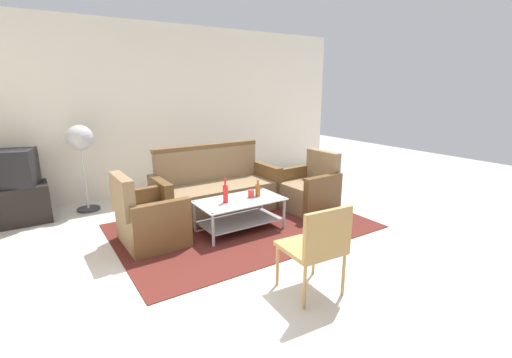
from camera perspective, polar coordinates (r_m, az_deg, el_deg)
The scene contains 14 objects.
ground_plane at distance 4.25m, azimuth 5.13°, elevation -10.49°, with size 14.00×14.00×0.00m, color beige.
wall_back at distance 6.53m, azimuth -11.69°, elevation 10.86°, with size 6.52×0.12×2.80m.
rug at distance 4.76m, azimuth -2.10°, elevation -7.51°, with size 3.18×2.15×0.01m, color #511E19.
couch at distance 5.20m, azimuth -6.35°, elevation -2.02°, with size 1.80×0.74×0.96m.
armchair_left at distance 4.35m, azimuth -16.69°, elevation -6.35°, with size 0.71×0.77×0.85m.
armchair_right at distance 5.37m, azimuth 8.43°, elevation -1.86°, with size 0.72×0.78×0.85m.
coffee_table at distance 4.55m, azimuth -2.60°, elevation -5.00°, with size 1.10×0.60×0.40m.
bottle_red at distance 4.38m, azimuth -4.90°, elevation -2.31°, with size 0.06×0.06×0.31m.
bottle_brown at distance 4.62m, azimuth 0.30°, elevation -1.77°, with size 0.07×0.07×0.22m.
cup at distance 4.58m, azimuth -0.79°, elevation -2.34°, with size 0.08×0.08×0.10m, color red.
tv_stand at distance 5.76m, azimuth -34.04°, elevation -3.43°, with size 0.80×0.50×0.52m, color black.
television at distance 5.65m, azimuth -34.76°, elevation 1.41°, with size 0.70×0.59×0.48m.
pedestal_fan at distance 5.69m, azimuth -26.28°, elevation 5.21°, with size 0.36×0.36×1.27m.
wicker_chair at distance 3.14m, azimuth 9.79°, elevation -10.13°, with size 0.51×0.51×0.84m.
Camera 1 is at (-2.41, -3.00, 1.80)m, focal length 25.00 mm.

